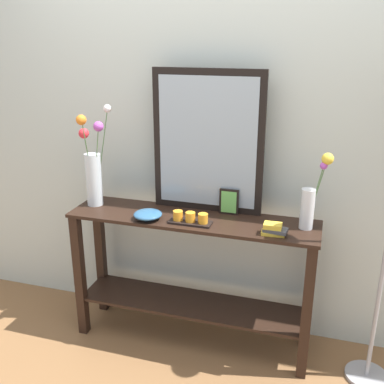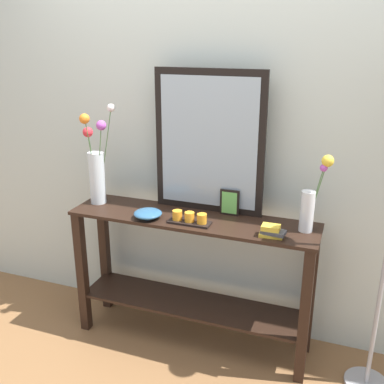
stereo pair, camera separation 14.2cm
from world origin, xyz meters
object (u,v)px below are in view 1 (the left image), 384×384
object	(u,v)px
tall_vase_left	(93,169)
decorative_bowl	(148,215)
picture_frame_small	(229,202)
book_stack	(274,229)
console_table	(192,266)
mirror_leaning	(208,142)
vase_right	(311,200)
candle_tray	(190,219)

from	to	relation	value
tall_vase_left	decorative_bowl	distance (m)	0.47
tall_vase_left	picture_frame_small	bearing A→B (deg)	6.02
tall_vase_left	book_stack	distance (m)	1.16
console_table	mirror_leaning	bearing A→B (deg)	71.18
picture_frame_small	book_stack	size ratio (longest dim) A/B	1.10
vase_right	candle_tray	size ratio (longest dim) A/B	1.77
tall_vase_left	candle_tray	distance (m)	0.70
book_stack	tall_vase_left	bearing A→B (deg)	173.60
vase_right	picture_frame_small	size ratio (longest dim) A/B	2.78
vase_right	book_stack	bearing A→B (deg)	-141.29
vase_right	candle_tray	bearing A→B (deg)	-168.97
tall_vase_left	picture_frame_small	size ratio (longest dim) A/B	3.99
picture_frame_small	book_stack	xyz separation A→B (m)	(0.29, -0.21, -0.05)
mirror_leaning	picture_frame_small	size ratio (longest dim) A/B	5.39
console_table	book_stack	bearing A→B (deg)	-11.66
mirror_leaning	decorative_bowl	bearing A→B (deg)	-139.25
book_stack	decorative_bowl	bearing A→B (deg)	179.96
vase_right	decorative_bowl	xyz separation A→B (m)	(-0.90, -0.14, -0.14)
mirror_leaning	candle_tray	xyz separation A→B (m)	(-0.03, -0.23, -0.39)
mirror_leaning	decorative_bowl	size ratio (longest dim) A/B	5.06
picture_frame_small	tall_vase_left	bearing A→B (deg)	-173.98
vase_right	candle_tray	world-z (taller)	vase_right
picture_frame_small	console_table	bearing A→B (deg)	-149.47
mirror_leaning	decorative_bowl	xyz separation A→B (m)	(-0.29, -0.25, -0.39)
candle_tray	decorative_bowl	distance (m)	0.25
decorative_bowl	mirror_leaning	bearing A→B (deg)	40.75
console_table	vase_right	distance (m)	0.82
book_stack	console_table	bearing A→B (deg)	168.34
mirror_leaning	vase_right	xyz separation A→B (m)	(0.61, -0.11, -0.25)
mirror_leaning	candle_tray	bearing A→B (deg)	-98.04
vase_right	picture_frame_small	world-z (taller)	vase_right
picture_frame_small	book_stack	distance (m)	0.37
vase_right	decorative_bowl	size ratio (longest dim) A/B	2.61
console_table	candle_tray	distance (m)	0.36
decorative_bowl	book_stack	xyz separation A→B (m)	(0.72, -0.00, 0.00)
console_table	candle_tray	size ratio (longest dim) A/B	6.04
console_table	mirror_leaning	distance (m)	0.76
candle_tray	picture_frame_small	size ratio (longest dim) A/B	1.57
tall_vase_left	candle_tray	world-z (taller)	tall_vase_left
candle_tray	vase_right	bearing A→B (deg)	11.03
console_table	tall_vase_left	bearing A→B (deg)	177.68
tall_vase_left	picture_frame_small	distance (m)	0.86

